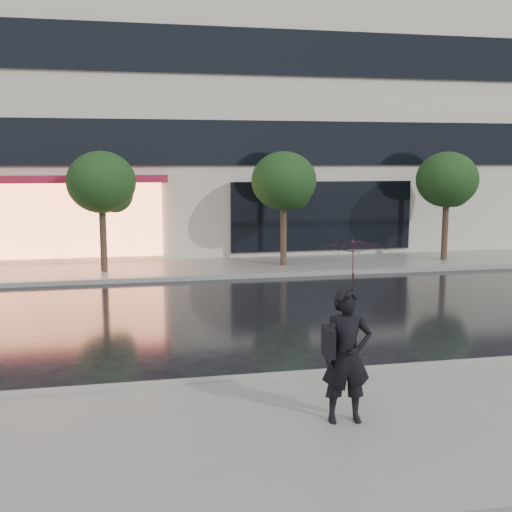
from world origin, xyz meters
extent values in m
plane|color=black|center=(0.00, 0.00, 0.00)|extent=(120.00, 120.00, 0.00)
cube|color=slate|center=(0.00, -3.25, 0.06)|extent=(60.00, 4.50, 0.12)
cube|color=slate|center=(0.00, 10.25, 0.06)|extent=(60.00, 3.50, 0.12)
cube|color=gray|center=(0.00, -1.00, 0.07)|extent=(60.00, 0.25, 0.14)
cube|color=gray|center=(0.00, 8.50, 0.07)|extent=(60.00, 0.25, 0.14)
cube|color=beige|center=(0.00, 18.00, 9.00)|extent=(30.00, 12.00, 18.00)
cube|color=black|center=(0.00, 11.94, 4.30)|extent=(28.00, 0.12, 1.60)
cube|color=black|center=(0.00, 11.94, 7.50)|extent=(28.00, 0.12, 1.60)
cube|color=#FF8C59|center=(-4.00, 11.92, 1.60)|extent=(6.00, 0.10, 2.60)
cube|color=maroon|center=(-4.00, 11.59, 3.05)|extent=(6.40, 0.70, 0.25)
cube|color=black|center=(5.00, 11.94, 1.60)|extent=(7.00, 0.10, 2.60)
cylinder|color=#33261C|center=(-3.00, 10.00, 1.10)|extent=(0.22, 0.22, 2.20)
ellipsoid|color=#163414|center=(-3.00, 10.00, 3.00)|extent=(2.20, 2.20, 1.98)
sphere|color=#163414|center=(-2.60, 10.20, 2.60)|extent=(1.20, 1.20, 1.20)
cylinder|color=#33261C|center=(3.00, 10.00, 1.10)|extent=(0.22, 0.22, 2.20)
ellipsoid|color=#163414|center=(3.00, 10.00, 3.00)|extent=(2.20, 2.20, 1.98)
sphere|color=#163414|center=(3.40, 10.20, 2.60)|extent=(1.20, 1.20, 1.20)
cylinder|color=#33261C|center=(9.00, 10.00, 1.10)|extent=(0.22, 0.22, 2.20)
ellipsoid|color=#163414|center=(9.00, 10.00, 3.00)|extent=(2.20, 2.20, 1.98)
sphere|color=#163414|center=(9.40, 10.20, 2.60)|extent=(1.20, 1.20, 1.20)
imported|color=black|center=(0.62, -3.03, 1.06)|extent=(0.72, 0.51, 1.88)
imported|color=#3E0B24|center=(0.68, -3.04, 2.26)|extent=(1.04, 1.06, 0.88)
cylinder|color=black|center=(0.68, -3.04, 1.75)|extent=(0.02, 0.02, 0.94)
cube|color=black|center=(0.34, -3.07, 1.29)|extent=(0.15, 0.36, 0.40)
camera|label=1|loc=(-2.33, -11.11, 3.75)|focal=45.00mm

